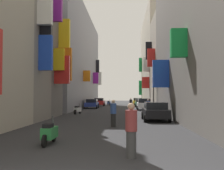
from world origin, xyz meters
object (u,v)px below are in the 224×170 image
scooter_white (78,110)px  parked_car_black (155,111)px  pedestrian_crossing (131,130)px  parked_car_red (99,102)px  parked_car_blue (92,103)px  pedestrian_near_right (131,104)px  scooter_blue (109,103)px  parked_car_green (140,102)px  traffic_light_near_corner (153,88)px  scooter_green (49,133)px  pedestrian_mid_street (148,108)px  pedestrian_near_left (113,113)px  parked_car_yellow (138,102)px  parked_car_white (144,104)px

scooter_white → parked_car_black: bearing=-45.7°
scooter_white → pedestrian_crossing: (5.22, -20.63, 0.40)m
parked_car_red → parked_car_blue: (-0.30, -8.90, -0.04)m
parked_car_blue → pedestrian_near_right: bearing=-25.6°
parked_car_red → scooter_blue: parked_car_red is taller
scooter_blue → pedestrian_crossing: 46.21m
parked_car_green → traffic_light_near_corner: size_ratio=1.09×
parked_car_blue → scooter_white: bearing=-89.8°
scooter_green → scooter_blue: (-0.16, 43.74, 0.00)m
parked_car_green → pedestrian_mid_street: bearing=-91.2°
pedestrian_near_left → pedestrian_mid_street: pedestrian_near_left is taller
traffic_light_near_corner → pedestrian_crossing: bearing=-97.4°
parked_car_yellow → parked_car_white: parked_car_white is taller
scooter_blue → traffic_light_near_corner: size_ratio=0.45×
parked_car_green → scooter_white: bearing=-112.4°
parked_car_yellow → pedestrian_crossing: bearing=-92.8°
parked_car_white → scooter_green: size_ratio=2.23×
scooter_green → pedestrian_near_left: size_ratio=1.10×
parked_car_red → parked_car_blue: 8.91m
scooter_green → scooter_white: same height
scooter_green → scooter_white: (-1.97, 18.29, -0.00)m
parked_car_red → scooter_blue: bearing=65.4°
pedestrian_mid_street → scooter_blue: bearing=100.3°
parked_car_black → parked_car_white: 16.11m
pedestrian_near_left → pedestrian_near_right: pedestrian_near_left is taller
parked_car_red → pedestrian_near_left: (4.04, -33.90, 0.07)m
pedestrian_near_left → traffic_light_near_corner: bearing=75.1°
parked_car_blue → pedestrian_crossing: pedestrian_crossing is taller
parked_car_black → parked_car_yellow: 32.44m
scooter_white → traffic_light_near_corner: (8.33, 3.31, 2.34)m
parked_car_black → scooter_blue: parked_car_black is taller
scooter_white → scooter_green: bearing=-83.9°
parked_car_black → pedestrian_crossing: size_ratio=2.47×
parked_car_white → pedestrian_mid_street: pedestrian_mid_street is taller
parked_car_red → pedestrian_near_right: (5.59, -11.72, 0.01)m
parked_car_blue → parked_car_green: 9.28m
parked_car_yellow → pedestrian_near_left: size_ratio=2.48×
parked_car_red → pedestrian_crossing: pedestrian_crossing is taller
parked_car_yellow → pedestrian_near_left: pedestrian_near_left is taller
scooter_white → pedestrian_crossing: bearing=-75.8°
parked_car_white → traffic_light_near_corner: size_ratio=1.01×
parked_car_blue → parked_car_white: (7.59, -4.57, 0.06)m
parked_car_black → pedestrian_mid_street: (-0.24, 3.84, 0.06)m
parked_car_red → parked_car_green: parked_car_red is taller
parked_car_red → parked_car_white: parked_car_white is taller
parked_car_green → traffic_light_near_corner: bearing=-87.2°
scooter_blue → parked_car_green: bearing=-50.7°
parked_car_white → scooter_white: 11.41m
parked_car_red → pedestrian_mid_street: size_ratio=2.44×
parked_car_white → traffic_light_near_corner: (0.80, -5.25, 2.01)m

